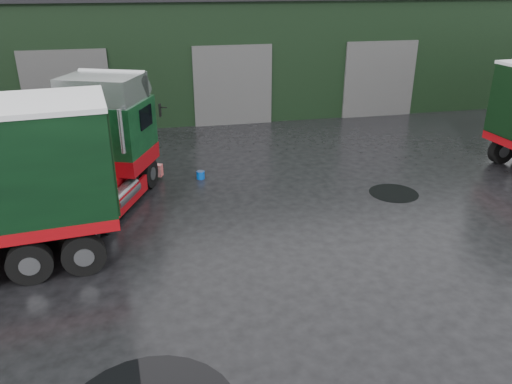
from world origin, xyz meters
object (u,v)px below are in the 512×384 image
hero_tractor (83,151)px  wash_bucket (201,175)px  tree_back_b (296,21)px  warehouse (216,47)px  tree_back_a (89,11)px

hero_tractor → wash_bucket: bearing=52.1°
hero_tractor → tree_back_b: size_ratio=0.89×
hero_tractor → wash_bucket: (3.81, 2.17, -1.94)m
warehouse → wash_bucket: size_ratio=103.95×
hero_tractor → tree_back_a: tree_back_a is taller
warehouse → hero_tractor: 16.79m
warehouse → hero_tractor: bearing=-112.3°
tree_back_a → warehouse: bearing=-51.3°
hero_tractor → tree_back_b: (14.37, 25.50, 1.67)m
wash_bucket → tree_back_b: tree_back_b is taller
hero_tractor → tree_back_a: size_ratio=0.71×
warehouse → hero_tractor: warehouse is taller
wash_bucket → tree_back_a: (-5.44, 23.33, 4.60)m
tree_back_a → tree_back_b: 16.03m
warehouse → wash_bucket: warehouse is taller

